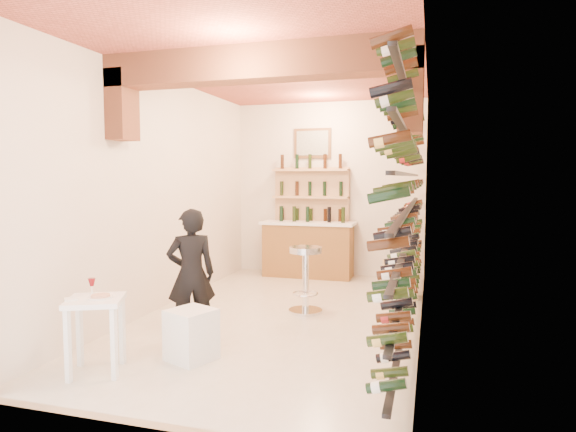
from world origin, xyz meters
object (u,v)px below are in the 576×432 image
Objects in this scene: wine_rack at (404,200)px; tasting_table at (95,312)px; back_counter at (308,248)px; person at (191,274)px; crate_lower at (399,287)px; white_stool at (191,335)px; chrome_barstool at (306,274)px.

tasting_table is (-2.65, -2.23, -0.97)m from wine_rack.
person is (-0.42, -3.76, 0.21)m from back_counter.
wine_rack is 3.35× the size of back_counter.
wine_rack is 10.85× the size of crate_lower.
white_stool is (0.69, 0.54, -0.33)m from tasting_table.
wine_rack is 6.40× the size of chrome_barstool.
tasting_table is at bearing -118.19° from chrome_barstool.
wine_rack is at bearing -13.60° from chrome_barstool.
back_counter reaches higher than chrome_barstool.
crate_lower is (1.70, -1.15, -0.38)m from back_counter.
back_counter reaches higher than white_stool.
crate_lower is (1.83, 3.19, -0.10)m from white_stool.
crate_lower is at bearing -34.04° from back_counter.
person reaches higher than chrome_barstool.
white_stool is 0.81m from person.
tasting_table is at bearing -139.91° from wine_rack.
tasting_table is 1.20m from person.
person is 1.66× the size of chrome_barstool.
wine_rack reaches higher than white_stool.
tasting_table is 0.96× the size of chrome_barstool.
person is (-0.29, 0.57, 0.48)m from white_stool.
person is 1.73m from chrome_barstool.
tasting_table is 2.89m from chrome_barstool.
chrome_barstool is 1.70m from crate_lower.
white_stool is at bearing -139.24° from wine_rack.
chrome_barstool reaches higher than tasting_table.
chrome_barstool is at bearing -134.27° from crate_lower.
person reaches higher than crate_lower.
chrome_barstool is at bearing -76.93° from back_counter.
wine_rack reaches higher than back_counter.
chrome_barstool is (0.67, 2.00, 0.26)m from white_stool.
person is 2.81× the size of crate_lower.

